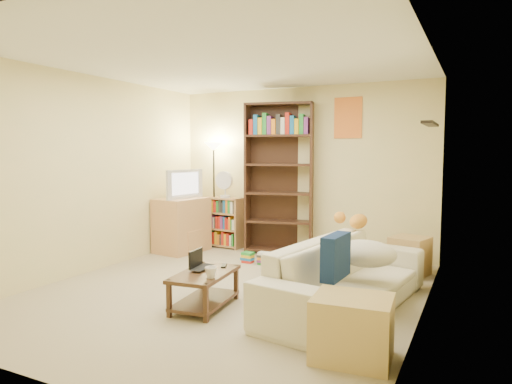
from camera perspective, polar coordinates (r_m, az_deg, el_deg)
room at (r=4.90m, az=-3.75°, el=6.08°), size 4.50×4.54×2.52m
sofa at (r=4.61m, az=11.29°, el=-10.23°), size 2.50×1.56×0.65m
navy_pillow at (r=4.07m, az=9.95°, el=-7.94°), size 0.15×0.44×0.39m
cream_blanket at (r=4.55m, az=13.48°, el=-7.48°), size 0.60×0.43×0.26m
tabby_cat at (r=5.41m, az=12.28°, el=-3.51°), size 0.52×0.24×0.18m
coffee_table at (r=4.60m, az=-6.45°, el=-11.58°), size 0.53×0.85×0.36m
laptop at (r=4.65m, az=-6.25°, el=-9.50°), size 0.35×0.26×0.03m
laptop_screen at (r=4.67m, az=-7.54°, el=-8.23°), size 0.04×0.27×0.18m
mug at (r=4.34m, az=-5.67°, el=-9.99°), size 0.21×0.21×0.11m
tv_remote at (r=4.76m, az=-4.04°, el=-9.17°), size 0.10×0.15×0.02m
tv_stand at (r=7.13m, az=-9.26°, el=-4.08°), size 0.65×0.84×0.83m
television at (r=7.06m, az=-9.34°, el=1.01°), size 0.79×0.30×0.44m
tall_bookshelf at (r=6.86m, az=2.91°, el=2.17°), size 1.07×0.56×2.26m
short_bookshelf at (r=7.38m, az=-4.07°, el=-3.80°), size 0.64×0.30×0.81m
desk_fan at (r=7.25m, az=-3.97°, el=1.10°), size 0.29×0.16×0.42m
floor_lamp at (r=7.39m, az=-5.31°, el=3.53°), size 0.29×0.29×1.69m
side_table at (r=6.06m, az=18.65°, el=-7.57°), size 0.52×0.52×0.48m
end_cabinet at (r=3.58m, az=11.94°, el=-16.31°), size 0.60×0.52×0.47m
book_stacks at (r=6.25m, az=1.22°, el=-8.33°), size 0.69×0.18×0.21m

